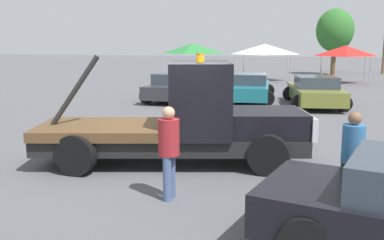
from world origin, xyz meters
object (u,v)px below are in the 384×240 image
object	(u,v)px
person_near_truck	(353,153)
canopy_tent_red	(345,51)
person_at_hood	(169,146)
canopy_tent_white	(265,49)
tree_left	(335,31)
tow_truck	(188,122)
canopy_tent_green	(192,48)
parked_car_teal	(249,88)
parked_car_olive	(315,91)
parked_car_charcoal	(175,87)

from	to	relation	value
person_near_truck	canopy_tent_red	distance (m)	24.14
person_near_truck	person_at_hood	bearing A→B (deg)	-83.95
person_near_truck	canopy_tent_white	bearing A→B (deg)	-171.94
person_at_hood	canopy_tent_white	bearing A→B (deg)	94.29
tree_left	tow_truck	bearing A→B (deg)	-98.44
canopy_tent_white	tree_left	size ratio (longest dim) A/B	0.64
tow_truck	canopy_tent_green	size ratio (longest dim) A/B	1.76
canopy_tent_white	parked_car_teal	bearing A→B (deg)	-87.38
tow_truck	tree_left	bearing A→B (deg)	66.29
person_near_truck	person_at_hood	world-z (taller)	person_at_hood
person_near_truck	parked_car_olive	xyz separation A→B (m)	(-0.52, 12.32, -0.31)
person_near_truck	parked_car_charcoal	distance (m)	14.28
parked_car_teal	canopy_tent_green	xyz separation A→B (m)	(-6.21, 12.20, 1.68)
parked_car_olive	canopy_tent_white	world-z (taller)	canopy_tent_white
person_at_hood	parked_car_teal	xyz separation A→B (m)	(-0.47, 13.50, -0.32)
parked_car_teal	parked_car_olive	world-z (taller)	same
parked_car_teal	canopy_tent_red	bearing A→B (deg)	-29.59
parked_car_charcoal	parked_car_teal	bearing A→B (deg)	-77.96
canopy_tent_white	tree_left	xyz separation A→B (m)	(5.18, 7.60, 1.50)
parked_car_charcoal	canopy_tent_green	bearing A→B (deg)	12.38
parked_car_teal	canopy_tent_white	bearing A→B (deg)	-2.33
canopy_tent_red	parked_car_charcoal	bearing A→B (deg)	-126.27
person_near_truck	canopy_tent_white	distance (m)	25.04
person_near_truck	parked_car_charcoal	xyz separation A→B (m)	(-7.09, 12.39, -0.31)
tow_truck	canopy_tent_red	bearing A→B (deg)	62.30
person_near_truck	tow_truck	bearing A→B (deg)	-120.79
parked_car_teal	canopy_tent_red	world-z (taller)	canopy_tent_red
parked_car_charcoal	canopy_tent_white	bearing A→B (deg)	-13.06
parked_car_teal	canopy_tent_green	world-z (taller)	canopy_tent_green
parked_car_teal	person_at_hood	bearing A→B (deg)	177.03
parked_car_olive	person_at_hood	bearing A→B (deg)	159.22
parked_car_teal	canopy_tent_green	distance (m)	13.79
parked_car_charcoal	canopy_tent_white	xyz separation A→B (m)	(3.01, 12.28, 1.66)
parked_car_teal	canopy_tent_white	xyz separation A→B (m)	(-0.53, 11.57, 1.66)
tow_truck	canopy_tent_red	size ratio (longest dim) A/B	2.08
parked_car_teal	parked_car_olive	xyz separation A→B (m)	(3.03, -0.78, 0.00)
parked_car_teal	tree_left	size ratio (longest dim) A/B	0.87
canopy_tent_white	tow_truck	bearing A→B (deg)	-88.30
person_near_truck	parked_car_olive	distance (m)	12.34
parked_car_olive	canopy_tent_green	distance (m)	16.01
person_near_truck	tree_left	xyz separation A→B (m)	(1.10, 32.27, 2.85)
canopy_tent_green	canopy_tent_white	distance (m)	5.71
person_near_truck	parked_car_teal	bearing A→B (deg)	-166.16
canopy_tent_green	tree_left	world-z (taller)	tree_left
tree_left	person_at_hood	bearing A→B (deg)	-97.29
person_near_truck	canopy_tent_red	bearing A→B (deg)	175.16
canopy_tent_red	parked_car_olive	bearing A→B (deg)	-99.66
canopy_tent_white	canopy_tent_green	bearing A→B (deg)	173.70
tow_truck	canopy_tent_green	bearing A→B (deg)	89.94
canopy_tent_white	parked_car_olive	bearing A→B (deg)	-73.92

